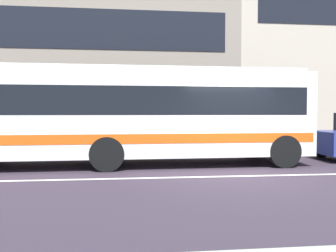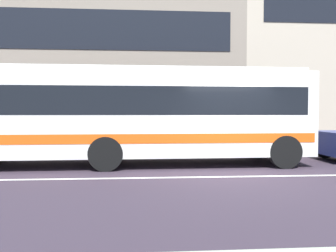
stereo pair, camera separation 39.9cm
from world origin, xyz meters
name	(u,v)px [view 2 (the right image)]	position (x,y,z in m)	size (l,w,h in m)	color
ground_plane	(241,177)	(0.00, 0.00, 0.00)	(160.00, 160.00, 0.00)	#392E3A
lane_centre_line	(241,176)	(0.00, 0.00, 0.00)	(60.00, 0.16, 0.01)	silver
apartment_block_left	(51,58)	(-8.28, 13.40, 5.14)	(22.49, 8.47, 10.29)	gray
transit_bus	(130,112)	(-2.97, 2.31, 1.70)	(11.40, 2.79, 3.07)	silver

